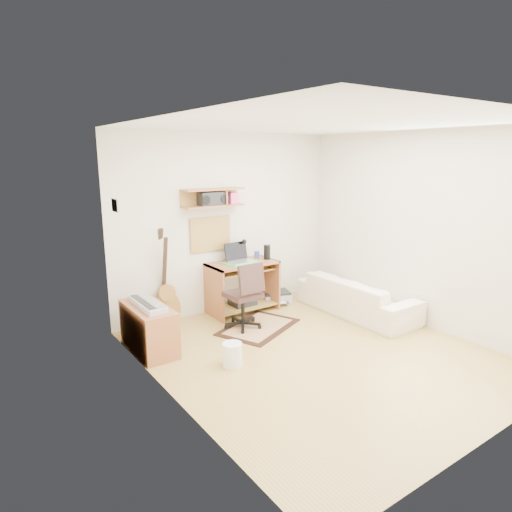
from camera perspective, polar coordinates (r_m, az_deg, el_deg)
floor at (r=5.37m, az=7.92°, el=-12.38°), size 3.60×4.00×0.01m
ceiling at (r=4.88m, az=8.91°, el=16.58°), size 3.60×4.00×0.01m
back_wall at (r=6.54m, az=-3.72°, el=4.26°), size 3.60×0.01×2.60m
left_wall at (r=3.98m, az=-10.98°, el=-1.58°), size 0.01×4.00×2.60m
right_wall at (r=6.32m, az=20.44°, el=3.17°), size 0.01×4.00×2.60m
wall_shelf at (r=6.23m, az=-5.52°, el=7.50°), size 0.90×0.25×0.26m
cork_board at (r=6.40m, az=-5.89°, el=2.84°), size 0.64×0.03×0.49m
wall_photo at (r=5.30m, az=-17.69°, el=6.24°), size 0.02×0.20×0.15m
desk at (r=6.56m, az=-1.75°, el=-4.00°), size 1.00×0.55×0.75m
laptop at (r=6.39m, az=-1.94°, el=0.38°), size 0.40×0.40×0.29m
speaker at (r=6.62m, az=1.42°, el=0.50°), size 0.10×0.10×0.22m
desk_lamp at (r=6.61m, az=-1.40°, el=0.91°), size 0.10×0.10×0.31m
pencil_cup at (r=6.70m, az=0.10°, el=0.18°), size 0.08×0.08×0.11m
boombox at (r=6.22m, az=-5.65°, el=7.30°), size 0.39×0.18×0.20m
rug at (r=6.06m, az=0.31°, el=-9.11°), size 1.29×1.11×0.01m
task_chair at (r=5.91m, az=-1.72°, el=-5.01°), size 0.49×0.49×0.93m
cabinet at (r=5.46m, az=-13.66°, el=-9.04°), size 0.40×0.90×0.55m
music_keyboard at (r=5.35m, az=-13.84°, el=-5.99°), size 0.22×0.71×0.06m
guitar at (r=6.08m, az=-11.44°, el=-2.76°), size 0.37×0.25×1.33m
waste_basket at (r=5.00m, az=-3.08°, el=-12.55°), size 0.26×0.26×0.26m
printer at (r=7.05m, az=2.57°, el=-5.27°), size 0.52×0.46×0.16m
sofa at (r=6.61m, az=12.87°, el=-4.32°), size 0.54×1.84×0.72m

